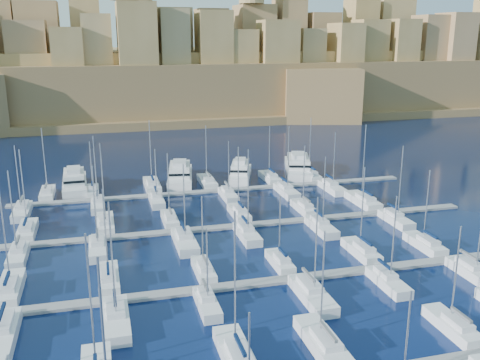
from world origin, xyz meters
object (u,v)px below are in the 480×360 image
object	(u,v)px
sailboat_2	(237,355)
motor_yacht_d	(298,166)
motor_yacht_c	(240,172)
motor_yacht_b	(180,174)
motor_yacht_a	(75,182)
sailboat_4	(453,326)

from	to	relation	value
sailboat_2	motor_yacht_d	xyz separation A→B (m)	(33.64, 70.82, 0.96)
sailboat_2	motor_yacht_c	distance (m)	71.15
motor_yacht_b	motor_yacht_c	size ratio (longest dim) A/B	1.21
motor_yacht_a	motor_yacht_b	world-z (taller)	same
sailboat_2	motor_yacht_d	world-z (taller)	sailboat_2
sailboat_4	motor_yacht_d	world-z (taller)	sailboat_4
motor_yacht_a	sailboat_4	bearing A→B (deg)	-58.67
sailboat_2	motor_yacht_b	xyz separation A→B (m)	(4.94, 70.12, 0.96)
motor_yacht_a	motor_yacht_c	bearing A→B (deg)	-1.49
sailboat_2	motor_yacht_d	bearing A→B (deg)	64.59
motor_yacht_c	motor_yacht_d	distance (m)	15.13
sailboat_2	sailboat_4	bearing A→B (deg)	-1.57
motor_yacht_a	sailboat_2	bearing A→B (deg)	-75.58
motor_yacht_a	motor_yacht_d	size ratio (longest dim) A/B	0.84
motor_yacht_b	motor_yacht_d	distance (m)	28.71
sailboat_4	motor_yacht_d	distance (m)	72.04
sailboat_4	motor_yacht_d	bearing A→B (deg)	83.01
motor_yacht_a	motor_yacht_d	bearing A→B (deg)	1.35
sailboat_4	motor_yacht_a	distance (m)	82.28
sailboat_2	sailboat_4	size ratio (longest dim) A/B	1.29
motor_yacht_c	motor_yacht_a	bearing A→B (deg)	178.51
motor_yacht_d	motor_yacht_c	bearing A→B (deg)	-171.76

